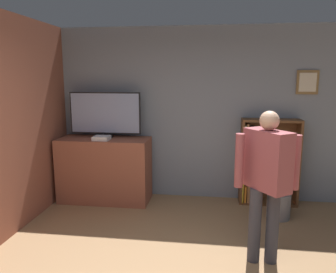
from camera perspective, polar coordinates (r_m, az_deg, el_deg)
name	(u,v)px	position (r m, az deg, el deg)	size (l,w,h in m)	color
wall_back	(193,114)	(5.21, 4.35, 3.92)	(6.21, 0.09, 2.70)	gray
wall_side_brick	(15,124)	(4.51, -25.10, 1.94)	(0.06, 4.36, 2.70)	#93513D
tv_ledge	(105,170)	(5.26, -10.92, -5.68)	(1.40, 0.59, 1.00)	#93513D
television	(105,114)	(5.19, -10.88, 3.85)	(1.12, 0.22, 0.71)	black
game_console	(102,138)	(5.02, -11.48, -0.27)	(0.24, 0.22, 0.06)	white
bookshelf	(263,163)	(5.22, 16.26, -4.40)	(0.86, 0.28, 1.31)	brown
person	(266,174)	(3.49, 16.77, -6.33)	(0.64, 0.53, 1.61)	#383842
waste_bin	(279,206)	(4.88, 18.69, -11.33)	(0.32, 0.32, 0.35)	gray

